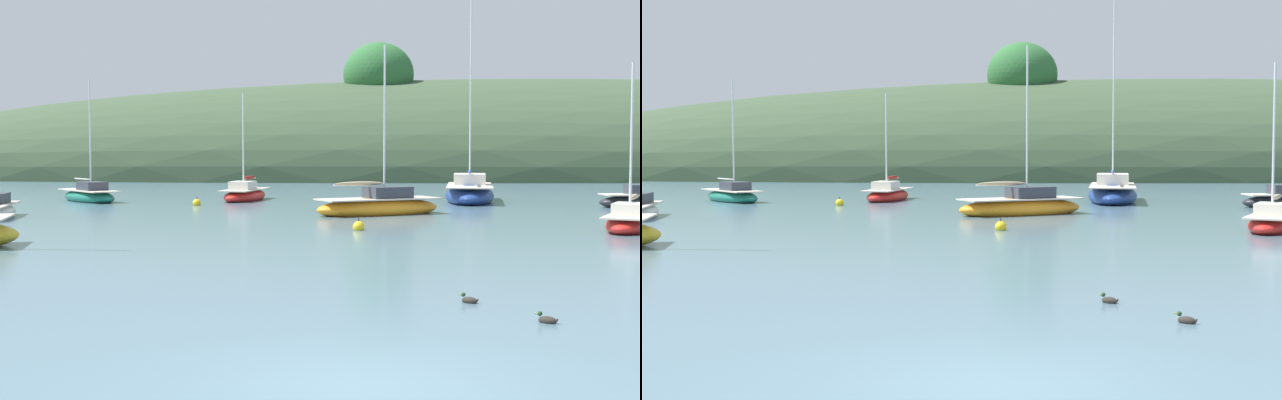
# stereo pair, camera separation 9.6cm
# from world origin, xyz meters

# --- Properties ---
(ground_plane) EXTENTS (400.00, 400.00, 0.00)m
(ground_plane) POSITION_xyz_m (0.00, 0.00, 0.00)
(ground_plane) COLOR slate
(far_shoreline_hill) EXTENTS (150.00, 36.00, 23.23)m
(far_shoreline_hill) POSITION_xyz_m (25.05, 78.99, 0.07)
(far_shoreline_hill) COLOR #384C33
(far_shoreline_hill) RESTS_ON ground
(sailboat_black_sloop) EXTENTS (3.81, 5.08, 6.39)m
(sailboat_black_sloop) POSITION_xyz_m (11.62, 20.78, 0.33)
(sailboat_black_sloop) COLOR red
(sailboat_black_sloop) RESTS_ON ground
(sailboat_blue_center) EXTENTS (4.17, 8.27, 11.81)m
(sailboat_blue_center) POSITION_xyz_m (8.87, 37.47, 0.47)
(sailboat_blue_center) COLOR navy
(sailboat_blue_center) RESTS_ON ground
(sailboat_white_near) EXTENTS (6.51, 4.41, 7.94)m
(sailboat_white_near) POSITION_xyz_m (2.94, 28.54, 0.38)
(sailboat_white_near) COLOR orange
(sailboat_white_near) RESTS_ON ground
(sailboat_orange_cutter) EXTENTS (4.68, 5.42, 7.08)m
(sailboat_orange_cutter) POSITION_xyz_m (-12.55, 38.28, 0.34)
(sailboat_orange_cutter) COLOR #196B56
(sailboat_orange_cutter) RESTS_ON ground
(sailboat_teal_outer) EXTENTS (3.11, 5.60, 6.33)m
(sailboat_teal_outer) POSITION_xyz_m (-3.83, 39.10, 0.34)
(sailboat_teal_outer) COLOR red
(sailboat_teal_outer) RESTS_ON ground
(mooring_buoy_inner) EXTENTS (0.44, 0.44, 0.54)m
(mooring_buoy_inner) POSITION_xyz_m (-6.12, 34.84, 0.12)
(mooring_buoy_inner) COLOR yellow
(mooring_buoy_inner) RESTS_ON ground
(mooring_buoy_channel) EXTENTS (0.44, 0.44, 0.54)m
(mooring_buoy_channel) POSITION_xyz_m (1.47, 21.09, 0.12)
(mooring_buoy_channel) COLOR yellow
(mooring_buoy_channel) RESTS_ON ground
(duck_lone_right) EXTENTS (0.38, 0.35, 0.24)m
(duck_lone_right) POSITION_xyz_m (3.63, 3.85, 0.05)
(duck_lone_right) COLOR #2D2823
(duck_lone_right) RESTS_ON ground
(duck_lead) EXTENTS (0.38, 0.36, 0.24)m
(duck_lead) POSITION_xyz_m (2.63, 5.88, 0.05)
(duck_lead) COLOR #2D2823
(duck_lead) RESTS_ON ground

